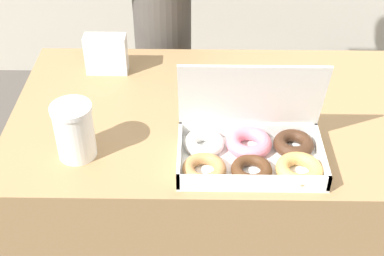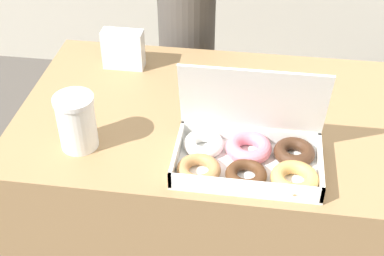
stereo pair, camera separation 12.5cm
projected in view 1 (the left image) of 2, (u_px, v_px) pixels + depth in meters
name	position (u px, v px, depth m)	size (l,w,h in m)	color
table	(215.00, 207.00, 1.63)	(1.09, 0.65, 0.72)	#99754C
donut_box	(251.00, 148.00, 1.24)	(0.35, 0.22, 0.23)	white
coffee_cup	(74.00, 131.00, 1.23)	(0.10, 0.10, 0.14)	white
napkin_holder	(106.00, 54.00, 1.53)	(0.12, 0.05, 0.12)	silver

